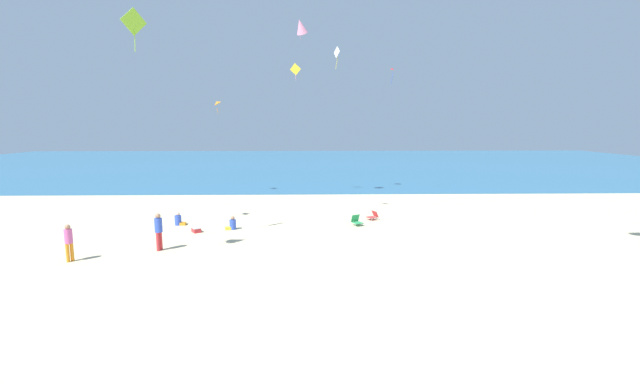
% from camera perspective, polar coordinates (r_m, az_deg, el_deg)
% --- Properties ---
extents(ground_plane, '(120.00, 120.00, 0.00)m').
position_cam_1_polar(ground_plane, '(22.33, -0.24, -5.82)').
color(ground_plane, beige).
extents(ocean_water, '(120.00, 60.00, 0.05)m').
position_cam_1_polar(ocean_water, '(65.19, -1.04, 3.89)').
color(ocean_water, teal).
rests_on(ocean_water, ground_plane).
extents(beach_chair_far_left, '(0.77, 0.71, 0.54)m').
position_cam_1_polar(beach_chair_far_left, '(26.19, 7.03, -3.14)').
color(beach_chair_far_left, '#D13D3D').
rests_on(beach_chair_far_left, ground_plane).
extents(beach_chair_mid_beach, '(0.70, 0.77, 0.60)m').
position_cam_1_polar(beach_chair_mid_beach, '(24.66, 4.86, -3.80)').
color(beach_chair_mid_beach, '#2D9956').
rests_on(beach_chair_mid_beach, ground_plane).
extents(cooler_box, '(0.62, 0.67, 0.27)m').
position_cam_1_polar(cooler_box, '(23.96, -16.06, -4.82)').
color(cooler_box, red).
rests_on(cooler_box, ground_plane).
extents(person_0, '(0.65, 0.48, 0.74)m').
position_cam_1_polar(person_0, '(24.10, -11.56, -4.24)').
color(person_0, blue).
rests_on(person_0, ground_plane).
extents(person_1, '(0.62, 0.38, 0.78)m').
position_cam_1_polar(person_1, '(25.89, -18.19, -3.57)').
color(person_1, blue).
rests_on(person_1, ground_plane).
extents(person_2, '(0.43, 0.43, 1.72)m').
position_cam_1_polar(person_2, '(20.89, -20.58, -4.62)').
color(person_2, red).
rests_on(person_2, ground_plane).
extents(person_3, '(0.44, 0.44, 1.59)m').
position_cam_1_polar(person_3, '(20.83, -30.31, -5.53)').
color(person_3, orange).
rests_on(person_3, ground_plane).
extents(kite_red, '(0.46, 0.47, 1.34)m').
position_cam_1_polar(kite_red, '(35.60, 9.56, 15.70)').
color(kite_red, red).
extents(kite_white, '(0.42, 0.85, 1.76)m').
position_cam_1_polar(kite_white, '(36.08, 2.24, 17.93)').
color(kite_white, white).
extents(kite_lime, '(0.84, 0.85, 1.83)m').
position_cam_1_polar(kite_lime, '(21.42, -23.44, 19.93)').
color(kite_lime, '#99DB33').
extents(kite_yellow, '(0.85, 0.41, 1.27)m').
position_cam_1_polar(kite_yellow, '(34.57, -3.27, 15.89)').
color(kite_yellow, yellow).
extents(kite_pink, '(1.31, 1.44, 1.51)m').
position_cam_1_polar(kite_pink, '(33.23, -2.55, 21.04)').
color(kite_pink, pink).
extents(kite_orange, '(0.56, 0.68, 1.06)m').
position_cam_1_polar(kite_orange, '(35.59, -13.53, 11.41)').
color(kite_orange, orange).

